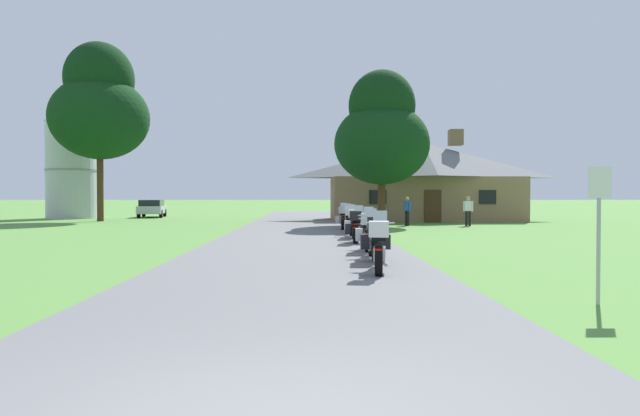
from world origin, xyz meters
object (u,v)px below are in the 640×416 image
motorcycle_red_sixth_in_row (349,220)px  tree_left_far (100,106)px  motorcycle_white_third_in_row (368,232)px  bystander_white_shirt_near_lodge (468,209)px  tree_by_lodge_front (382,133)px  bystander_blue_shirt_beside_signpost (407,210)px  metal_signpost_roadside (599,218)px  motorcycle_orange_fifth_in_row (353,224)px  motorcycle_silver_fourth_in_row (357,227)px  metal_silo_distant (71,164)px  parked_silver_suv_far_left (152,208)px  motorcycle_green_nearest_to_camera (379,246)px  motorcycle_silver_second_in_row (374,238)px  motorcycle_silver_farthest_in_row (343,218)px

motorcycle_red_sixth_in_row → tree_left_far: (-15.86, 13.65, 7.14)m
motorcycle_red_sixth_in_row → motorcycle_white_third_in_row: bearing=-90.1°
bystander_white_shirt_near_lodge → tree_by_lodge_front: tree_by_lodge_front is taller
bystander_blue_shirt_beside_signpost → metal_signpost_roadside: 23.74m
motorcycle_orange_fifth_in_row → bystander_white_shirt_near_lodge: (7.29, 9.61, 0.34)m
motorcycle_silver_fourth_in_row → metal_silo_distant: bearing=138.3°
bystander_white_shirt_near_lodge → parked_silver_suv_far_left: 25.86m
motorcycle_white_third_in_row → metal_silo_distant: (-19.98, 27.24, 3.56)m
bystander_white_shirt_near_lodge → bystander_blue_shirt_beside_signpost: size_ratio=1.01×
motorcycle_green_nearest_to_camera → bystander_blue_shirt_beside_signpost: (4.16, 20.25, 0.31)m
motorcycle_orange_fifth_in_row → tree_by_lodge_front: tree_by_lodge_front is taller
bystander_white_shirt_near_lodge → tree_left_far: bearing=0.2°
motorcycle_white_third_in_row → motorcycle_silver_fourth_in_row: bearing=98.3°
tree_left_far → metal_silo_distant: size_ratio=1.45×
motorcycle_green_nearest_to_camera → metal_signpost_roadside: (2.95, -3.46, 0.73)m
motorcycle_silver_second_in_row → motorcycle_red_sixth_in_row: bearing=91.1°
motorcycle_silver_second_in_row → metal_silo_distant: bearing=125.6°
motorcycle_white_third_in_row → motorcycle_red_sixth_in_row: (0.02, 8.18, 0.01)m
tree_left_far → motorcycle_orange_fifth_in_row: bearing=-46.1°
motorcycle_red_sixth_in_row → bystander_white_shirt_near_lodge: bystander_white_shirt_near_lodge is taller
motorcycle_silver_farthest_in_row → parked_silver_suv_far_left: (-14.29, 18.16, 0.17)m
motorcycle_orange_fifth_in_row → bystander_blue_shirt_beside_signpost: bearing=68.3°
motorcycle_silver_farthest_in_row → tree_by_lodge_front: 7.03m
motorcycle_silver_second_in_row → motorcycle_silver_farthest_in_row: size_ratio=1.00×
motorcycle_silver_second_in_row → tree_left_far: (-15.72, 24.34, 7.15)m
motorcycle_white_third_in_row → metal_silo_distant: bearing=133.1°
motorcycle_silver_farthest_in_row → motorcycle_green_nearest_to_camera: bearing=-86.1°
motorcycle_orange_fifth_in_row → motorcycle_silver_fourth_in_row: bearing=-91.9°
bystander_blue_shirt_beside_signpost → parked_silver_suv_far_left: (-18.23, 13.82, -0.15)m
metal_signpost_roadside → metal_silo_distant: bearing=122.5°
motorcycle_orange_fifth_in_row → motorcycle_silver_farthest_in_row: (-0.05, 5.61, 0.00)m
tree_left_far → parked_silver_suv_far_left: tree_left_far is taller
tree_left_far → bystander_blue_shirt_beside_signpost: bearing=-18.2°
motorcycle_red_sixth_in_row → bystander_blue_shirt_beside_signpost: bearing=61.7°
motorcycle_white_third_in_row → bystander_blue_shirt_beside_signpost: (3.87, 15.34, 0.32)m
tree_by_lodge_front → parked_silver_suv_far_left: tree_by_lodge_front is taller
tree_by_lodge_front → tree_left_far: bearing=161.1°
motorcycle_silver_fourth_in_row → metal_silo_distant: size_ratio=0.25×
motorcycle_green_nearest_to_camera → tree_left_far: (-15.56, 26.74, 7.14)m
motorcycle_white_third_in_row → tree_by_lodge_front: tree_by_lodge_front is taller
motorcycle_red_sixth_in_row → metal_silo_distant: (-20.00, 19.06, 3.55)m
bystander_white_shirt_near_lodge → bystander_blue_shirt_beside_signpost: bystander_white_shirt_near_lodge is taller
bystander_blue_shirt_beside_signpost → metal_signpost_roadside: bearing=-32.6°
motorcycle_orange_fifth_in_row → bystander_blue_shirt_beside_signpost: (3.89, 9.96, 0.32)m
motorcycle_silver_fourth_in_row → bystander_white_shirt_near_lodge: bystander_white_shirt_near_lodge is taller
motorcycle_green_nearest_to_camera → motorcycle_red_sixth_in_row: bearing=96.8°
motorcycle_orange_fifth_in_row → tree_left_far: size_ratio=0.17×
motorcycle_orange_fifth_in_row → motorcycle_red_sixth_in_row: size_ratio=1.00×
motorcycle_silver_fourth_in_row → motorcycle_orange_fifth_in_row: (0.06, 2.37, 0.00)m
bystander_blue_shirt_beside_signpost → metal_silo_distant: 26.85m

